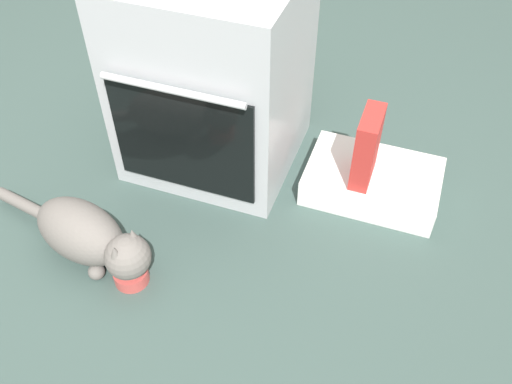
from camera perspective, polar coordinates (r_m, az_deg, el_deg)
name	(u,v)px	position (r m, az deg, el deg)	size (l,w,h in m)	color
ground	(172,223)	(2.10, -8.54, -3.10)	(8.00, 8.00, 0.00)	#384C47
oven	(214,73)	(2.12, -4.35, 11.98)	(0.62, 0.63, 0.78)	#B7BABF
pantry_cabinet	(372,181)	(2.19, 11.75, 1.08)	(0.50, 0.33, 0.11)	white
food_bowl	(131,274)	(1.94, -12.61, -8.18)	(0.12, 0.12, 0.07)	#C64C47
cat	(88,235)	(1.96, -16.73, -4.25)	(0.73, 0.28, 0.22)	slate
cereal_box	(367,147)	(2.03, 11.24, 4.47)	(0.07, 0.18, 0.28)	#B72D28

